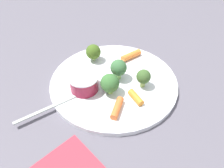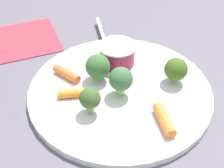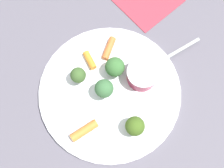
{
  "view_description": "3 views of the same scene",
  "coord_description": "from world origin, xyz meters",
  "px_view_note": "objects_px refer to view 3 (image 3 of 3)",
  "views": [
    {
      "loc": [
        0.32,
        -0.16,
        0.34
      ],
      "look_at": [
        0.02,
        -0.01,
        0.02
      ],
      "focal_mm": 32.72,
      "sensor_mm": 36.0,
      "label": 1
    },
    {
      "loc": [
        0.04,
        0.4,
        0.37
      ],
      "look_at": [
        0.01,
        0.0,
        0.03
      ],
      "focal_mm": 53.19,
      "sensor_mm": 36.0,
      "label": 2
    },
    {
      "loc": [
        -0.16,
        0.06,
        0.57
      ],
      "look_at": [
        0.01,
        -0.01,
        0.02
      ],
      "focal_mm": 44.5,
      "sensor_mm": 36.0,
      "label": 3
    }
  ],
  "objects_px": {
    "broccoli_floret_0": "(78,75)",
    "broccoli_floret_2": "(135,126)",
    "broccoli_floret_3": "(105,91)",
    "carrot_stick_1": "(84,131)",
    "broccoli_floret_1": "(115,67)",
    "fork": "(167,57)",
    "plate": "(110,92)",
    "carrot_stick_2": "(109,48)",
    "sauce_cup": "(143,77)",
    "carrot_stick_0": "(90,60)"
  },
  "relations": [
    {
      "from": "carrot_stick_0",
      "to": "carrot_stick_1",
      "type": "relative_size",
      "value": 0.72
    },
    {
      "from": "plate",
      "to": "broccoli_floret_2",
      "type": "xyz_separation_m",
      "value": [
        -0.09,
        -0.01,
        0.03
      ]
    },
    {
      "from": "sauce_cup",
      "to": "broccoli_floret_0",
      "type": "height_order",
      "value": "broccoli_floret_0"
    },
    {
      "from": "plate",
      "to": "carrot_stick_1",
      "type": "relative_size",
      "value": 5.18
    },
    {
      "from": "broccoli_floret_3",
      "to": "carrot_stick_2",
      "type": "xyz_separation_m",
      "value": [
        0.09,
        -0.05,
        -0.02
      ]
    },
    {
      "from": "plate",
      "to": "carrot_stick_2",
      "type": "height_order",
      "value": "carrot_stick_2"
    },
    {
      "from": "broccoli_floret_2",
      "to": "fork",
      "type": "distance_m",
      "value": 0.17
    },
    {
      "from": "broccoli_floret_1",
      "to": "carrot_stick_1",
      "type": "height_order",
      "value": "broccoli_floret_1"
    },
    {
      "from": "plate",
      "to": "fork",
      "type": "bearing_deg",
      "value": -81.98
    },
    {
      "from": "plate",
      "to": "carrot_stick_0",
      "type": "xyz_separation_m",
      "value": [
        0.08,
        0.01,
        0.01
      ]
    },
    {
      "from": "broccoli_floret_0",
      "to": "carrot_stick_0",
      "type": "relative_size",
      "value": 1.07
    },
    {
      "from": "broccoli_floret_1",
      "to": "sauce_cup",
      "type": "bearing_deg",
      "value": -130.14
    },
    {
      "from": "sauce_cup",
      "to": "broccoli_floret_3",
      "type": "relative_size",
      "value": 1.3
    },
    {
      "from": "broccoli_floret_1",
      "to": "broccoli_floret_3",
      "type": "height_order",
      "value": "broccoli_floret_3"
    },
    {
      "from": "broccoli_floret_3",
      "to": "broccoli_floret_2",
      "type": "bearing_deg",
      "value": -163.42
    },
    {
      "from": "plate",
      "to": "sauce_cup",
      "type": "xyz_separation_m",
      "value": [
        -0.0,
        -0.07,
        0.02
      ]
    },
    {
      "from": "carrot_stick_1",
      "to": "sauce_cup",
      "type": "bearing_deg",
      "value": -70.48
    },
    {
      "from": "broccoli_floret_1",
      "to": "fork",
      "type": "height_order",
      "value": "broccoli_floret_1"
    },
    {
      "from": "sauce_cup",
      "to": "broccoli_floret_0",
      "type": "relative_size",
      "value": 1.48
    },
    {
      "from": "broccoli_floret_3",
      "to": "carrot_stick_2",
      "type": "relative_size",
      "value": 0.97
    },
    {
      "from": "plate",
      "to": "carrot_stick_1",
      "type": "distance_m",
      "value": 0.1
    },
    {
      "from": "broccoli_floret_1",
      "to": "carrot_stick_1",
      "type": "relative_size",
      "value": 0.84
    },
    {
      "from": "broccoli_floret_1",
      "to": "fork",
      "type": "bearing_deg",
      "value": -97.1
    },
    {
      "from": "carrot_stick_1",
      "to": "fork",
      "type": "relative_size",
      "value": 0.35
    },
    {
      "from": "sauce_cup",
      "to": "fork",
      "type": "xyz_separation_m",
      "value": [
        0.02,
        -0.07,
        -0.02
      ]
    },
    {
      "from": "plate",
      "to": "carrot_stick_2",
      "type": "relative_size",
      "value": 5.73
    },
    {
      "from": "carrot_stick_0",
      "to": "carrot_stick_1",
      "type": "height_order",
      "value": "carrot_stick_1"
    },
    {
      "from": "broccoli_floret_1",
      "to": "broccoli_floret_2",
      "type": "bearing_deg",
      "value": 174.29
    },
    {
      "from": "plate",
      "to": "broccoli_floret_0",
      "type": "bearing_deg",
      "value": 45.84
    },
    {
      "from": "sauce_cup",
      "to": "broccoli_floret_0",
      "type": "bearing_deg",
      "value": 66.91
    },
    {
      "from": "carrot_stick_0",
      "to": "carrot_stick_1",
      "type": "distance_m",
      "value": 0.15
    },
    {
      "from": "sauce_cup",
      "to": "broccoli_floret_1",
      "type": "xyz_separation_m",
      "value": [
        0.04,
        0.05,
        0.01
      ]
    },
    {
      "from": "broccoli_floret_3",
      "to": "carrot_stick_0",
      "type": "xyz_separation_m",
      "value": [
        0.08,
        0.0,
        -0.02
      ]
    },
    {
      "from": "plate",
      "to": "broccoli_floret_2",
      "type": "height_order",
      "value": "broccoli_floret_2"
    },
    {
      "from": "sauce_cup",
      "to": "broccoli_floret_2",
      "type": "distance_m",
      "value": 0.11
    },
    {
      "from": "plate",
      "to": "carrot_stick_0",
      "type": "height_order",
      "value": "carrot_stick_0"
    },
    {
      "from": "carrot_stick_0",
      "to": "broccoli_floret_0",
      "type": "bearing_deg",
      "value": 130.26
    },
    {
      "from": "carrot_stick_0",
      "to": "fork",
      "type": "xyz_separation_m",
      "value": [
        -0.06,
        -0.16,
        -0.01
      ]
    },
    {
      "from": "broccoli_floret_3",
      "to": "carrot_stick_1",
      "type": "relative_size",
      "value": 0.88
    },
    {
      "from": "broccoli_floret_1",
      "to": "carrot_stick_2",
      "type": "distance_m",
      "value": 0.06
    },
    {
      "from": "broccoli_floret_2",
      "to": "carrot_stick_1",
      "type": "height_order",
      "value": "broccoli_floret_2"
    },
    {
      "from": "broccoli_floret_3",
      "to": "fork",
      "type": "bearing_deg",
      "value": -80.82
    },
    {
      "from": "broccoli_floret_0",
      "to": "broccoli_floret_1",
      "type": "xyz_separation_m",
      "value": [
        -0.01,
        -0.08,
        0.0
      ]
    },
    {
      "from": "broccoli_floret_0",
      "to": "carrot_stick_2",
      "type": "height_order",
      "value": "broccoli_floret_0"
    },
    {
      "from": "sauce_cup",
      "to": "carrot_stick_0",
      "type": "distance_m",
      "value": 0.12
    },
    {
      "from": "broccoli_floret_2",
      "to": "plate",
      "type": "bearing_deg",
      "value": 8.48
    },
    {
      "from": "fork",
      "to": "broccoli_floret_2",
      "type": "bearing_deg",
      "value": 130.6
    },
    {
      "from": "broccoli_floret_0",
      "to": "broccoli_floret_2",
      "type": "relative_size",
      "value": 0.97
    },
    {
      "from": "broccoli_floret_2",
      "to": "broccoli_floret_3",
      "type": "xyz_separation_m",
      "value": [
        0.09,
        0.03,
        0.0
      ]
    },
    {
      "from": "carrot_stick_1",
      "to": "broccoli_floret_2",
      "type": "bearing_deg",
      "value": -109.89
    }
  ]
}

